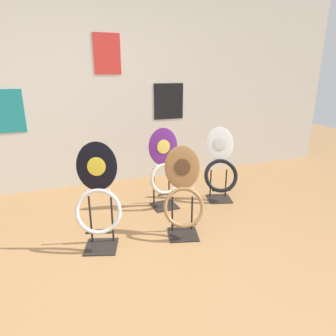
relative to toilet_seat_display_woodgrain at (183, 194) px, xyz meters
name	(u,v)px	position (x,y,z in m)	size (l,w,h in m)	color
ground_plane	(125,298)	(-0.74, -0.68, -0.41)	(14.00, 14.00, 0.00)	#A37547
wall_back	(78,89)	(-0.74, 1.72, 0.89)	(8.00, 0.07, 2.60)	silver
toilet_seat_display_woodgrain	(183,194)	(0.00, 0.00, 0.00)	(0.44, 0.43, 0.85)	black
toilet_seat_display_purple_note	(164,172)	(0.04, 0.64, 0.01)	(0.37, 0.29, 0.93)	black
toilet_seat_display_white_plain	(221,170)	(0.76, 0.60, -0.03)	(0.46, 0.41, 0.88)	black
toilet_seat_display_jazz_black	(98,202)	(-0.79, 0.03, 0.04)	(0.43, 0.35, 0.96)	black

